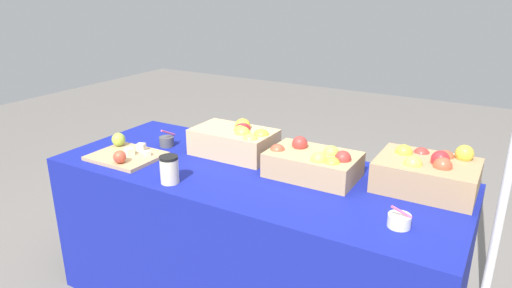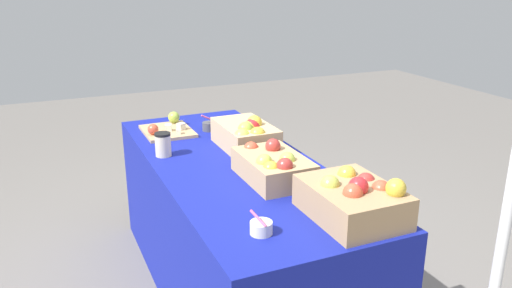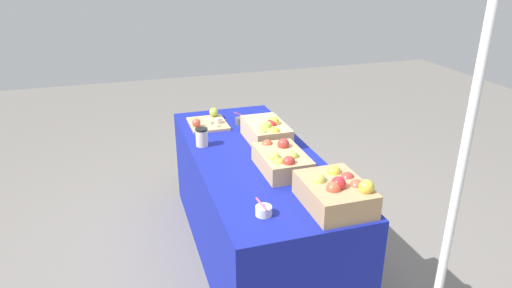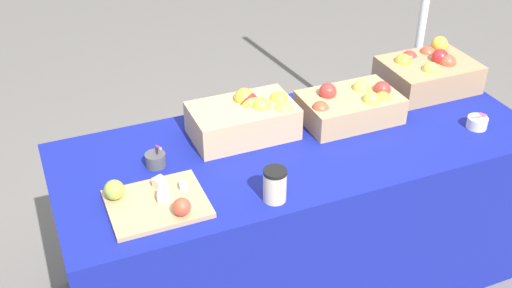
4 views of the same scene
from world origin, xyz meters
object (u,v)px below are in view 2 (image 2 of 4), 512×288
object	(u,v)px
apple_crate_middle	(273,166)
sample_bowl_near	(209,126)
sample_bowl_mid	(261,228)
apple_crate_left	(353,199)
cutting_board_front	(168,129)
apple_crate_right	(246,135)
coffee_cup	(163,144)

from	to	relation	value
apple_crate_middle	sample_bowl_near	size ratio (longest dim) A/B	3.74
apple_crate_middle	sample_bowl_mid	size ratio (longest dim) A/B	4.33
apple_crate_middle	sample_bowl_mid	world-z (taller)	apple_crate_middle
apple_crate_left	cutting_board_front	distance (m)	1.41
cutting_board_front	apple_crate_right	bearing A→B (deg)	33.68
apple_crate_left	apple_crate_right	world-z (taller)	apple_crate_left
apple_crate_left	sample_bowl_mid	size ratio (longest dim) A/B	4.37
apple_crate_right	coffee_cup	bearing A→B (deg)	-98.95
apple_crate_left	coffee_cup	distance (m)	1.09
apple_crate_left	coffee_cup	size ratio (longest dim) A/B	3.28
sample_bowl_near	sample_bowl_mid	bearing A→B (deg)	-10.55
apple_crate_right	sample_bowl_near	distance (m)	0.40
apple_crate_left	coffee_cup	world-z (taller)	apple_crate_left
apple_crate_left	apple_crate_middle	size ratio (longest dim) A/B	1.01
apple_crate_left	cutting_board_front	xyz separation A→B (m)	(-1.36, -0.37, -0.05)
apple_crate_left	sample_bowl_mid	bearing A→B (deg)	-92.79
apple_crate_middle	cutting_board_front	bearing A→B (deg)	-164.41
apple_crate_right	cutting_board_front	world-z (taller)	apple_crate_right
sample_bowl_mid	apple_crate_right	bearing A→B (deg)	160.53
sample_bowl_near	apple_crate_middle	bearing A→B (deg)	1.40
apple_crate_middle	sample_bowl_mid	distance (m)	0.51
apple_crate_right	sample_bowl_near	bearing A→B (deg)	-169.10
sample_bowl_near	coffee_cup	world-z (taller)	coffee_cup
sample_bowl_near	sample_bowl_mid	world-z (taller)	sample_bowl_near
apple_crate_middle	sample_bowl_mid	xyz separation A→B (m)	(0.44, -0.26, -0.04)
apple_crate_right	apple_crate_middle	bearing A→B (deg)	-7.10
cutting_board_front	apple_crate_left	bearing A→B (deg)	15.13
sample_bowl_near	coffee_cup	xyz separation A→B (m)	(0.32, -0.35, 0.03)
sample_bowl_near	sample_bowl_mid	xyz separation A→B (m)	(1.27, -0.24, -0.00)
coffee_cup	sample_bowl_mid	bearing A→B (deg)	6.98
apple_crate_middle	cutting_board_front	distance (m)	0.94
sample_bowl_near	sample_bowl_mid	size ratio (longest dim) A/B	1.16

